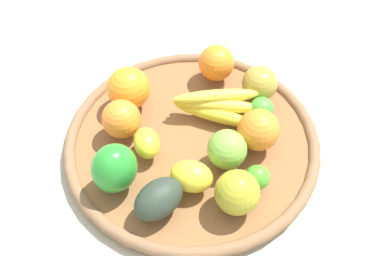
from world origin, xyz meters
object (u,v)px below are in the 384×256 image
(lemon_1, at_px, (147,143))
(apple_2, at_px, (260,84))
(banana_bunch, at_px, (216,105))
(orange_3, at_px, (258,130))
(apple_1, at_px, (237,192))
(avocado, at_px, (159,199))
(lemon_0, at_px, (191,176))
(lime_0, at_px, (262,109))
(apple_0, at_px, (227,149))
(bell_pepper, at_px, (115,168))
(lime_1, at_px, (257,177))
(orange_1, at_px, (129,88))
(orange_2, at_px, (216,63))
(orange_0, at_px, (121,119))

(lemon_1, xyz_separation_m, apple_2, (-0.11, 0.23, 0.01))
(lemon_1, bearing_deg, banana_bunch, 117.36)
(orange_3, xyz_separation_m, apple_1, (0.12, -0.06, -0.00))
(avocado, xyz_separation_m, lemon_0, (-0.04, 0.06, -0.00))
(lime_0, distance_m, apple_0, 0.13)
(avocado, bearing_deg, apple_2, 136.44)
(banana_bunch, distance_m, lime_0, 0.09)
(banana_bunch, relative_size, apple_2, 2.43)
(bell_pepper, distance_m, lemon_1, 0.08)
(lemon_1, bearing_deg, apple_2, 115.38)
(lemon_0, distance_m, orange_3, 0.15)
(lime_1, height_order, apple_1, apple_1)
(lemon_0, distance_m, orange_1, 0.22)
(bell_pepper, height_order, lemon_0, bell_pepper)
(lime_1, bearing_deg, lemon_0, -96.81)
(apple_0, distance_m, orange_2, 0.22)
(orange_0, xyz_separation_m, orange_3, (0.06, 0.24, 0.00))
(lime_1, relative_size, orange_3, 0.56)
(bell_pepper, distance_m, orange_3, 0.25)
(orange_3, bearing_deg, banana_bunch, -141.83)
(lime_0, xyz_separation_m, apple_0, (0.09, -0.08, 0.01))
(bell_pepper, xyz_separation_m, orange_1, (-0.18, 0.03, -0.00))
(banana_bunch, bearing_deg, lime_0, 78.47)
(lime_1, height_order, lemon_0, lemon_0)
(bell_pepper, xyz_separation_m, lime_0, (-0.11, 0.27, -0.02))
(lime_1, relative_size, apple_0, 0.61)
(avocado, xyz_separation_m, orange_0, (-0.17, -0.05, 0.01))
(orange_0, bearing_deg, lime_1, 56.07)
(orange_1, relative_size, orange_2, 1.12)
(orange_3, relative_size, apple_2, 1.08)
(lime_0, xyz_separation_m, lemon_0, (0.13, -0.15, 0.00))
(avocado, bearing_deg, apple_0, 122.26)
(avocado, distance_m, lemon_0, 0.07)
(avocado, relative_size, orange_2, 1.19)
(lemon_1, bearing_deg, apple_1, 46.35)
(orange_1, height_order, apple_1, orange_1)
(lemon_0, bearing_deg, orange_0, -140.63)
(avocado, height_order, apple_0, apple_0)
(bell_pepper, height_order, apple_1, bell_pepper)
(orange_3, relative_size, orange_2, 1.03)
(orange_0, relative_size, orange_3, 0.95)
(apple_2, distance_m, apple_1, 0.25)
(bell_pepper, bearing_deg, lime_0, -19.52)
(avocado, xyz_separation_m, apple_1, (0.01, 0.12, 0.01))
(bell_pepper, xyz_separation_m, apple_2, (-0.17, 0.28, -0.01))
(apple_2, bearing_deg, lime_1, -14.13)
(lemon_0, xyz_separation_m, apple_2, (-0.19, 0.16, 0.01))
(lime_1, bearing_deg, bell_pepper, -98.14)
(apple_0, distance_m, apple_1, 0.09)
(apple_0, height_order, orange_2, orange_2)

